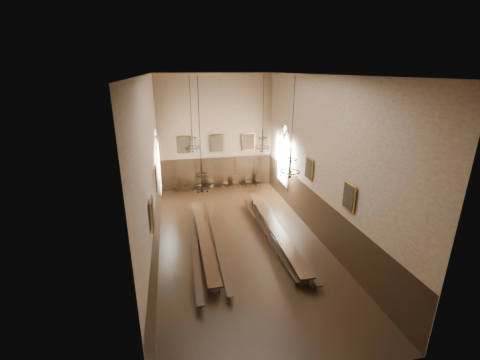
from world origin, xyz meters
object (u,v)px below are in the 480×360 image
object	(u,v)px
chair_3	(211,186)
chair_6	(248,183)
chair_0	(175,188)
chair_5	(236,184)
bench_left_outer	(194,242)
chair_4	(225,185)
bench_right_inner	(266,233)
bench_left_inner	(217,240)
bench_right_outer	(284,234)
chair_7	(258,182)
chair_1	(186,188)
table_right	(274,231)
chandelier_front_left	(202,179)
chandelier_back_left	(192,143)
chandelier_back_right	(262,143)
chandelier_front_right	(290,166)
chair_2	(199,187)

from	to	relation	value
chair_3	chair_6	size ratio (longest dim) A/B	0.98
chair_0	chair_5	size ratio (longest dim) A/B	0.96
bench_left_outer	chair_4	xyz separation A→B (m)	(3.18, 8.64, -0.03)
chair_0	bench_left_outer	bearing A→B (deg)	-69.95
chair_5	bench_right_inner	bearing A→B (deg)	-89.56
chair_5	bench_left_inner	bearing A→B (deg)	-108.23
bench_right_outer	chair_7	world-z (taller)	chair_7
bench_right_inner	bench_left_outer	bearing A→B (deg)	-177.63
chair_0	chair_1	world-z (taller)	chair_0
table_right	bench_left_outer	world-z (taller)	table_right
chair_1	chair_5	size ratio (longest dim) A/B	0.91
chair_3	chair_4	bearing A→B (deg)	-24.84
chair_4	chandelier_front_left	xyz separation A→B (m)	(-2.83, -10.93, 4.39)
chair_0	chandelier_back_left	bearing A→B (deg)	-64.17
table_right	chandelier_front_left	xyz separation A→B (m)	(-4.24, -2.35, 4.27)
chair_6	chair_0	bearing A→B (deg)	179.07
bench_right_outer	chandelier_back_left	size ratio (longest dim) A/B	2.38
bench_left_inner	chair_4	world-z (taller)	chair_4
table_right	bench_right_outer	size ratio (longest dim) A/B	1.01
bench_left_outer	bench_right_inner	xyz separation A→B (m)	(4.14, 0.17, -0.02)
bench_right_outer	chair_6	size ratio (longest dim) A/B	11.15
chandelier_back_right	bench_left_inner	bearing A→B (deg)	-137.75
chair_5	chandelier_front_right	world-z (taller)	chandelier_front_right
chair_4	bench_left_outer	bearing A→B (deg)	-94.32
bench_left_outer	chair_7	distance (m)	10.56
bench_left_outer	chair_1	xyz separation A→B (m)	(0.02, 8.74, -0.02)
chair_2	chair_7	distance (m)	4.93
chair_4	chair_5	xyz separation A→B (m)	(0.86, -0.03, 0.03)
bench_left_inner	chair_3	size ratio (longest dim) A/B	11.24
bench_left_outer	chandelier_back_right	size ratio (longest dim) A/B	2.37
bench_left_inner	chair_4	bearing A→B (deg)	77.36
chair_0	chandelier_back_right	distance (m)	9.19
chair_5	chair_7	distance (m)	1.95
bench_right_inner	chair_5	bearing A→B (deg)	90.70
bench_right_outer	chair_0	size ratio (longest dim) A/B	10.23
chair_3	chandelier_front_left	size ratio (longest dim) A/B	0.18
chair_0	chandelier_front_right	world-z (taller)	chandelier_front_right
chair_6	chandelier_front_right	world-z (taller)	chandelier_front_right
bench_right_outer	chair_1	size ratio (longest dim) A/B	10.75
bench_right_inner	chandelier_front_left	xyz separation A→B (m)	(-3.80, -2.46, 4.39)
chair_1	chair_2	xyz separation A→B (m)	(1.04, -0.10, -0.01)
bench_left_outer	table_right	bearing A→B (deg)	0.81
chair_1	chair_2	world-z (taller)	chair_1
chair_7	bench_right_inner	bearing A→B (deg)	-105.17
chair_3	chair_4	distance (m)	1.12
bench_right_inner	chair_3	size ratio (longest dim) A/B	11.12
bench_left_outer	chair_6	bearing A→B (deg)	59.60
chair_6	table_right	bearing A→B (deg)	-94.51
bench_left_outer	chair_6	distance (m)	10.12
chandelier_back_left	bench_right_outer	bearing A→B (deg)	-31.18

